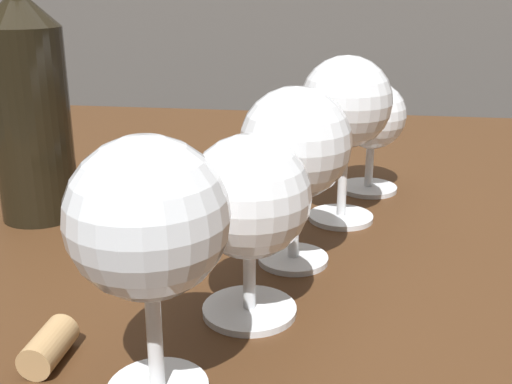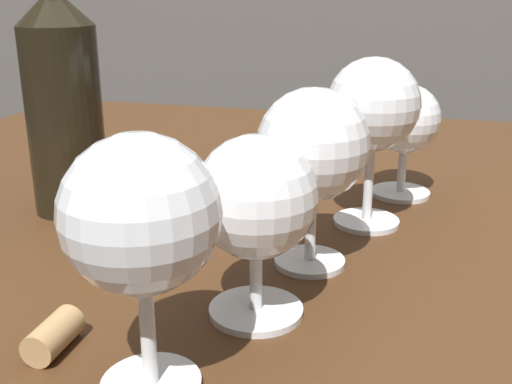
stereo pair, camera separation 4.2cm
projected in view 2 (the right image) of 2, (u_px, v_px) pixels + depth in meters
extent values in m
cube|color=#472B16|center=(369.00, 220.00, 0.66)|extent=(1.28, 0.93, 0.03)
cylinder|color=#472B16|center=(90.00, 295.00, 1.29)|extent=(0.06, 0.06, 0.73)
cylinder|color=white|center=(151.00, 384.00, 0.37)|extent=(0.06, 0.06, 0.00)
cylinder|color=white|center=(147.00, 324.00, 0.35)|extent=(0.01, 0.01, 0.08)
sphere|color=white|center=(140.00, 214.00, 0.33)|extent=(0.09, 0.09, 0.09)
ellipsoid|color=maroon|center=(141.00, 225.00, 0.33)|extent=(0.08, 0.08, 0.03)
cylinder|color=white|center=(256.00, 310.00, 0.45)|extent=(0.07, 0.07, 0.00)
cylinder|color=white|center=(256.00, 272.00, 0.44)|extent=(0.01, 0.01, 0.06)
sphere|color=white|center=(256.00, 197.00, 0.42)|extent=(0.08, 0.08, 0.08)
ellipsoid|color=gold|center=(256.00, 200.00, 0.42)|extent=(0.07, 0.07, 0.03)
cylinder|color=white|center=(309.00, 261.00, 0.52)|extent=(0.06, 0.06, 0.00)
cylinder|color=white|center=(311.00, 220.00, 0.51)|extent=(0.01, 0.01, 0.07)
sphere|color=white|center=(313.00, 144.00, 0.49)|extent=(0.09, 0.09, 0.09)
ellipsoid|color=pink|center=(313.00, 150.00, 0.49)|extent=(0.08, 0.08, 0.03)
cylinder|color=white|center=(362.00, 221.00, 0.61)|extent=(0.06, 0.06, 0.00)
cylinder|color=white|center=(365.00, 177.00, 0.60)|extent=(0.01, 0.01, 0.08)
sphere|color=white|center=(369.00, 104.00, 0.57)|extent=(0.09, 0.09, 0.09)
ellipsoid|color=beige|center=(369.00, 101.00, 0.57)|extent=(0.08, 0.08, 0.04)
cylinder|color=white|center=(400.00, 193.00, 0.69)|extent=(0.06, 0.06, 0.00)
cylinder|color=white|center=(402.00, 166.00, 0.68)|extent=(0.01, 0.01, 0.06)
sphere|color=white|center=(406.00, 118.00, 0.66)|extent=(0.07, 0.07, 0.07)
ellipsoid|color=#380711|center=(406.00, 121.00, 0.66)|extent=(0.06, 0.06, 0.03)
cylinder|color=black|center=(65.00, 121.00, 0.62)|extent=(0.07, 0.07, 0.18)
cone|color=black|center=(53.00, 6.00, 0.58)|extent=(0.07, 0.07, 0.03)
cylinder|color=tan|center=(54.00, 335.00, 0.40)|extent=(0.02, 0.04, 0.02)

